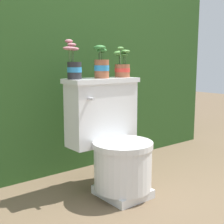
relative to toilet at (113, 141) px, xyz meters
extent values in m
plane|color=brown|center=(0.04, -0.08, -0.34)|extent=(12.00, 12.00, 0.00)
cube|color=#284C1E|center=(0.04, 0.97, 0.55)|extent=(3.02, 0.93, 1.78)
cube|color=silver|center=(0.00, -0.10, -0.32)|extent=(0.27, 0.31, 0.05)
cylinder|color=silver|center=(0.00, -0.10, -0.16)|extent=(0.37, 0.37, 0.27)
cylinder|color=silver|center=(0.00, -0.10, 0.00)|extent=(0.38, 0.38, 0.04)
cube|color=silver|center=(0.00, 0.12, 0.16)|extent=(0.48, 0.18, 0.41)
cube|color=silver|center=(0.00, 0.12, 0.38)|extent=(0.50, 0.20, 0.03)
cylinder|color=silver|center=(-0.17, 0.00, 0.29)|extent=(0.02, 0.05, 0.02)
cylinder|color=#262628|center=(-0.20, 0.14, 0.45)|extent=(0.09, 0.09, 0.11)
cylinder|color=#2D84BC|center=(-0.20, 0.14, 0.46)|extent=(0.09, 0.09, 0.03)
cylinder|color=#332319|center=(-0.20, 0.14, 0.50)|extent=(0.08, 0.08, 0.01)
cylinder|color=#4C753D|center=(-0.21, 0.14, 0.55)|extent=(0.01, 0.01, 0.10)
ellipsoid|color=#B26B75|center=(-0.21, 0.14, 0.61)|extent=(0.06, 0.04, 0.02)
cylinder|color=#4C753D|center=(-0.23, 0.14, 0.54)|extent=(0.01, 0.01, 0.08)
ellipsoid|color=#B26B75|center=(-0.23, 0.14, 0.59)|extent=(0.09, 0.06, 0.02)
cylinder|color=#4C753D|center=(-0.21, 0.17, 0.57)|extent=(0.01, 0.01, 0.12)
ellipsoid|color=#B26B75|center=(-0.21, 0.17, 0.63)|extent=(0.05, 0.04, 0.02)
cylinder|color=#4C753D|center=(-0.19, 0.15, 0.54)|extent=(0.01, 0.01, 0.07)
ellipsoid|color=#B26B75|center=(-0.19, 0.15, 0.59)|extent=(0.08, 0.06, 0.02)
cylinder|color=#9E5638|center=(0.00, 0.12, 0.46)|extent=(0.10, 0.10, 0.12)
cylinder|color=#2D84BC|center=(0.00, 0.12, 0.47)|extent=(0.10, 0.10, 0.04)
cylinder|color=#332319|center=(0.00, 0.12, 0.51)|extent=(0.09, 0.09, 0.01)
cylinder|color=#4C753D|center=(-0.01, 0.12, 0.56)|extent=(0.01, 0.01, 0.08)
ellipsoid|color=#387F38|center=(-0.01, 0.12, 0.60)|extent=(0.06, 0.04, 0.02)
cylinder|color=#4C753D|center=(-0.01, 0.11, 0.56)|extent=(0.01, 0.01, 0.07)
ellipsoid|color=#387F38|center=(-0.01, 0.11, 0.60)|extent=(0.08, 0.05, 0.03)
cylinder|color=#4C753D|center=(0.01, 0.13, 0.55)|extent=(0.01, 0.01, 0.05)
ellipsoid|color=#387F38|center=(0.01, 0.13, 0.58)|extent=(0.07, 0.05, 0.03)
cylinder|color=#4C753D|center=(0.00, 0.14, 0.56)|extent=(0.01, 0.01, 0.07)
ellipsoid|color=#387F38|center=(0.00, 0.14, 0.60)|extent=(0.08, 0.06, 0.02)
cylinder|color=#9E5638|center=(0.19, 0.14, 0.44)|extent=(0.10, 0.10, 0.09)
cylinder|color=red|center=(0.19, 0.14, 0.45)|extent=(0.11, 0.11, 0.03)
cylinder|color=#332319|center=(0.19, 0.14, 0.48)|extent=(0.10, 0.10, 0.01)
cylinder|color=#4C753D|center=(0.20, 0.17, 0.52)|extent=(0.01, 0.01, 0.06)
ellipsoid|color=#569342|center=(0.20, 0.17, 0.56)|extent=(0.09, 0.07, 0.04)
cylinder|color=#4C753D|center=(0.16, 0.12, 0.54)|extent=(0.01, 0.01, 0.10)
ellipsoid|color=#569342|center=(0.16, 0.12, 0.60)|extent=(0.05, 0.04, 0.02)
cylinder|color=#4C753D|center=(0.22, 0.13, 0.53)|extent=(0.01, 0.01, 0.08)
ellipsoid|color=#569342|center=(0.22, 0.13, 0.58)|extent=(0.07, 0.05, 0.02)
cylinder|color=#4C753D|center=(0.21, 0.14, 0.52)|extent=(0.01, 0.01, 0.06)
ellipsoid|color=#569342|center=(0.21, 0.14, 0.55)|extent=(0.06, 0.04, 0.02)
camera|label=1|loc=(-1.23, -1.53, 0.51)|focal=50.00mm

